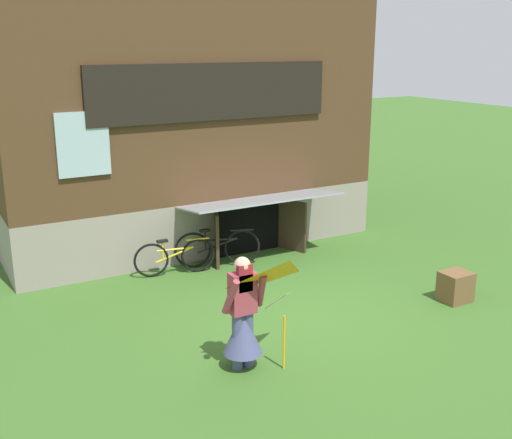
{
  "coord_description": "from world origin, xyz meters",
  "views": [
    {
      "loc": [
        -5.05,
        -7.65,
        4.16
      ],
      "look_at": [
        -0.33,
        0.77,
        1.4
      ],
      "focal_mm": 43.82,
      "sensor_mm": 36.0,
      "label": 1
    }
  ],
  "objects_px": {
    "wooden_crate": "(455,287)",
    "person": "(243,322)",
    "bicycle_black": "(217,248)",
    "bicycle_yellow": "(175,257)",
    "kite": "(289,290)"
  },
  "relations": [
    {
      "from": "bicycle_black",
      "to": "wooden_crate",
      "type": "distance_m",
      "value": 4.38
    },
    {
      "from": "bicycle_black",
      "to": "kite",
      "type": "bearing_deg",
      "value": -85.28
    },
    {
      "from": "person",
      "to": "wooden_crate",
      "type": "distance_m",
      "value": 4.14
    },
    {
      "from": "person",
      "to": "bicycle_yellow",
      "type": "relative_size",
      "value": 1.03
    },
    {
      "from": "bicycle_black",
      "to": "wooden_crate",
      "type": "relative_size",
      "value": 3.14
    },
    {
      "from": "bicycle_yellow",
      "to": "kite",
      "type": "bearing_deg",
      "value": -81.18
    },
    {
      "from": "kite",
      "to": "bicycle_yellow",
      "type": "bearing_deg",
      "value": 87.89
    },
    {
      "from": "person",
      "to": "wooden_crate",
      "type": "xyz_separation_m",
      "value": [
        4.11,
        0.22,
        -0.4
      ]
    },
    {
      "from": "kite",
      "to": "wooden_crate",
      "type": "relative_size",
      "value": 2.96
    },
    {
      "from": "person",
      "to": "kite",
      "type": "relative_size",
      "value": 1.04
    },
    {
      "from": "bicycle_black",
      "to": "wooden_crate",
      "type": "height_order",
      "value": "bicycle_black"
    },
    {
      "from": "bicycle_yellow",
      "to": "wooden_crate",
      "type": "bearing_deg",
      "value": -32.7
    },
    {
      "from": "bicycle_black",
      "to": "bicycle_yellow",
      "type": "relative_size",
      "value": 1.05
    },
    {
      "from": "person",
      "to": "wooden_crate",
      "type": "relative_size",
      "value": 3.08
    },
    {
      "from": "wooden_crate",
      "to": "person",
      "type": "bearing_deg",
      "value": -176.94
    }
  ]
}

